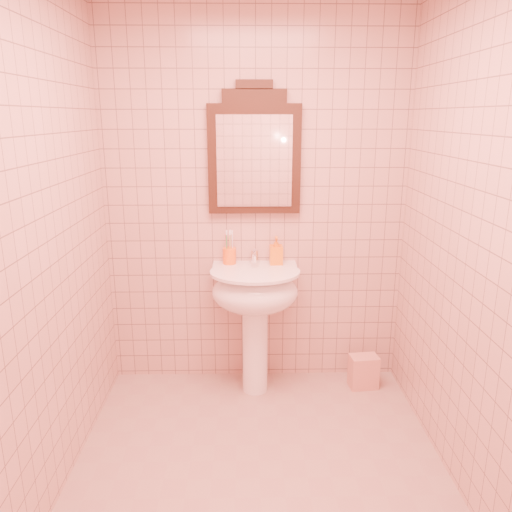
{
  "coord_description": "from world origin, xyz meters",
  "views": [
    {
      "loc": [
        -0.06,
        -2.19,
        1.82
      ],
      "look_at": [
        -0.01,
        0.55,
        1.05
      ],
      "focal_mm": 35.0,
      "sensor_mm": 36.0,
      "label": 1
    }
  ],
  "objects_px": {
    "mirror": "(254,154)",
    "towel": "(363,372)",
    "pedestal_sink": "(255,300)",
    "soap_dispenser": "(276,251)",
    "toothbrush_cup": "(229,256)"
  },
  "relations": [
    {
      "from": "mirror",
      "to": "towel",
      "type": "distance_m",
      "value": 1.66
    },
    {
      "from": "pedestal_sink",
      "to": "soap_dispenser",
      "type": "xyz_separation_m",
      "value": [
        0.14,
        0.14,
        0.29
      ]
    },
    {
      "from": "toothbrush_cup",
      "to": "towel",
      "type": "xyz_separation_m",
      "value": [
        0.92,
        -0.12,
        -0.8
      ]
    },
    {
      "from": "pedestal_sink",
      "to": "mirror",
      "type": "distance_m",
      "value": 0.95
    },
    {
      "from": "pedestal_sink",
      "to": "toothbrush_cup",
      "type": "bearing_deg",
      "value": 137.65
    },
    {
      "from": "toothbrush_cup",
      "to": "soap_dispenser",
      "type": "relative_size",
      "value": 1.08
    },
    {
      "from": "toothbrush_cup",
      "to": "mirror",
      "type": "bearing_deg",
      "value": 15.78
    },
    {
      "from": "mirror",
      "to": "soap_dispenser",
      "type": "xyz_separation_m",
      "value": [
        0.14,
        -0.06,
        -0.63
      ]
    },
    {
      "from": "towel",
      "to": "soap_dispenser",
      "type": "bearing_deg",
      "value": 169.53
    },
    {
      "from": "toothbrush_cup",
      "to": "towel",
      "type": "bearing_deg",
      "value": -7.72
    },
    {
      "from": "mirror",
      "to": "toothbrush_cup",
      "type": "xyz_separation_m",
      "value": [
        -0.17,
        -0.05,
        -0.67
      ]
    },
    {
      "from": "pedestal_sink",
      "to": "soap_dispenser",
      "type": "height_order",
      "value": "soap_dispenser"
    },
    {
      "from": "mirror",
      "to": "soap_dispenser",
      "type": "height_order",
      "value": "mirror"
    },
    {
      "from": "toothbrush_cup",
      "to": "towel",
      "type": "distance_m",
      "value": 1.23
    },
    {
      "from": "pedestal_sink",
      "to": "soap_dispenser",
      "type": "bearing_deg",
      "value": 44.41
    }
  ]
}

